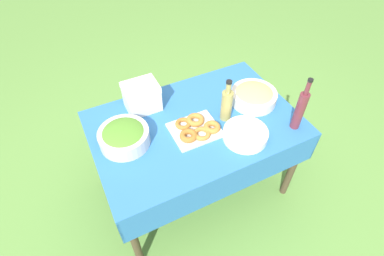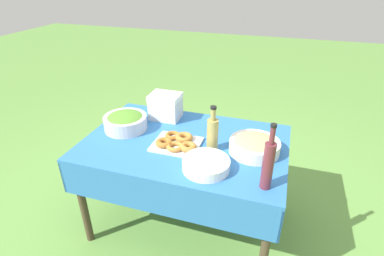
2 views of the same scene
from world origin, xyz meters
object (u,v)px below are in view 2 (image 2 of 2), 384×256
object	(u,v)px
pasta_bowl	(255,145)
donut_platter	(177,143)
cooler_box	(166,106)
olive_oil_bottle	(212,134)
salad_bowl	(125,121)
plate_stack	(206,165)
wine_bottle	(268,164)

from	to	relation	value
pasta_bowl	donut_platter	size ratio (longest dim) A/B	1.04
donut_platter	cooler_box	world-z (taller)	cooler_box
pasta_bowl	olive_oil_bottle	world-z (taller)	olive_oil_bottle
pasta_bowl	donut_platter	world-z (taller)	pasta_bowl
pasta_bowl	cooler_box	bearing A→B (deg)	158.54
pasta_bowl	donut_platter	bearing A→B (deg)	-170.73
donut_platter	cooler_box	distance (m)	0.42
salad_bowl	pasta_bowl	world-z (taller)	salad_bowl
plate_stack	pasta_bowl	bearing A→B (deg)	47.71
plate_stack	cooler_box	distance (m)	0.70
salad_bowl	donut_platter	xyz separation A→B (m)	(0.42, -0.10, -0.04)
salad_bowl	pasta_bowl	xyz separation A→B (m)	(0.89, -0.03, -0.01)
donut_platter	plate_stack	xyz separation A→B (m)	(0.24, -0.18, 0.01)
olive_oil_bottle	cooler_box	xyz separation A→B (m)	(-0.44, 0.33, -0.02)
olive_oil_bottle	pasta_bowl	bearing A→B (deg)	12.32
cooler_box	donut_platter	bearing A→B (deg)	-58.16
donut_platter	wine_bottle	world-z (taller)	wine_bottle
olive_oil_bottle	plate_stack	bearing A→B (deg)	-85.07
salad_bowl	cooler_box	size ratio (longest dim) A/B	1.36
pasta_bowl	wine_bottle	bearing A→B (deg)	-72.68
plate_stack	olive_oil_bottle	world-z (taller)	olive_oil_bottle
pasta_bowl	plate_stack	xyz separation A→B (m)	(-0.23, -0.26, -0.02)
pasta_bowl	cooler_box	world-z (taller)	cooler_box
wine_bottle	cooler_box	bearing A→B (deg)	143.42
olive_oil_bottle	cooler_box	world-z (taller)	olive_oil_bottle
salad_bowl	wine_bottle	xyz separation A→B (m)	(0.99, -0.34, 0.09)
salad_bowl	cooler_box	bearing A→B (deg)	50.41
olive_oil_bottle	wine_bottle	size ratio (longest dim) A/B	0.81
cooler_box	olive_oil_bottle	bearing A→B (deg)	-36.61
plate_stack	salad_bowl	bearing A→B (deg)	156.66
donut_platter	plate_stack	world-z (taller)	plate_stack
donut_platter	olive_oil_bottle	xyz separation A→B (m)	(0.22, 0.02, 0.09)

